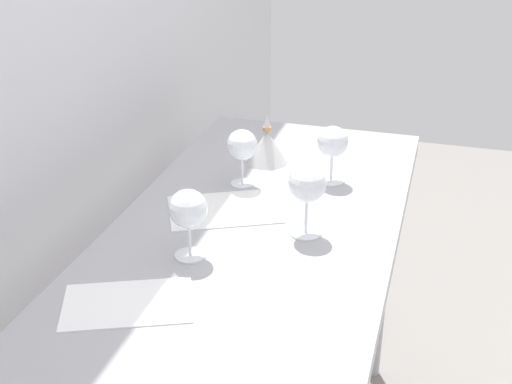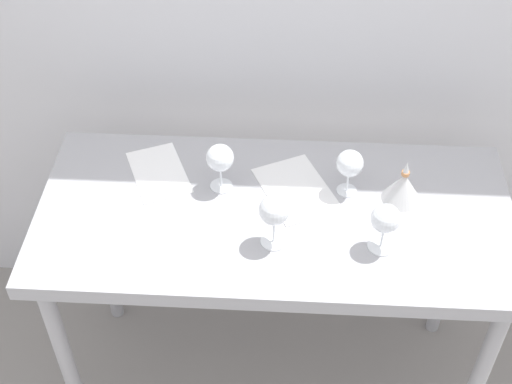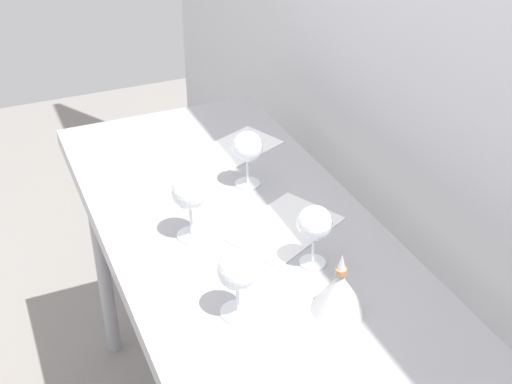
# 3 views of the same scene
# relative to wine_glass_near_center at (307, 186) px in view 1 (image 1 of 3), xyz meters

# --- Properties ---
(back_wall) EXTENTS (3.80, 0.04, 2.60)m
(back_wall) POSITION_rel_wine_glass_near_center_xyz_m (-0.00, 0.62, 0.28)
(back_wall) COLOR silver
(back_wall) RESTS_ON ground_plane
(steel_counter) EXTENTS (1.40, 0.65, 0.90)m
(steel_counter) POSITION_rel_wine_glass_near_center_xyz_m (-0.00, 0.12, -0.23)
(steel_counter) COLOR #A2A2A8
(steel_counter) RESTS_ON ground_plane
(wine_glass_near_center) EXTENTS (0.08, 0.08, 0.17)m
(wine_glass_near_center) POSITION_rel_wine_glass_near_center_xyz_m (0.00, 0.00, 0.00)
(wine_glass_near_center) COLOR white
(wine_glass_near_center) RESTS_ON steel_counter
(wine_glass_far_left) EXTENTS (0.08, 0.08, 0.16)m
(wine_glass_far_left) POSITION_rel_wine_glass_near_center_xyz_m (-0.17, 0.22, -0.01)
(wine_glass_far_left) COLOR white
(wine_glass_far_left) RESTS_ON steel_counter
(wine_glass_far_right) EXTENTS (0.08, 0.08, 0.15)m
(wine_glass_far_right) POSITION_rel_wine_glass_near_center_xyz_m (0.21, 0.22, -0.01)
(wine_glass_far_right) COLOR white
(wine_glass_far_right) RESTS_ON steel_counter
(wine_glass_near_right) EXTENTS (0.08, 0.08, 0.15)m
(wine_glass_near_right) POSITION_rel_wine_glass_near_center_xyz_m (0.30, -0.00, -0.01)
(wine_glass_near_right) COLOR white
(wine_glass_near_right) RESTS_ON steel_counter
(tasting_sheet_upper) EXTENTS (0.28, 0.32, 0.00)m
(tasting_sheet_upper) POSITION_rel_wine_glass_near_center_xyz_m (0.06, 0.22, -0.12)
(tasting_sheet_upper) COLOR white
(tasting_sheet_upper) RESTS_ON steel_counter
(tasting_sheet_lower) EXTENTS (0.24, 0.29, 0.00)m
(tasting_sheet_lower) POSITION_rel_wine_glass_near_center_xyz_m (-0.37, 0.27, -0.12)
(tasting_sheet_lower) COLOR white
(tasting_sheet_lower) RESTS_ON steel_counter
(decanter_funnel) EXTENTS (0.12, 0.12, 0.14)m
(decanter_funnel) POSITION_rel_wine_glass_near_center_xyz_m (0.37, 0.19, -0.07)
(decanter_funnel) COLOR silver
(decanter_funnel) RESTS_ON steel_counter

